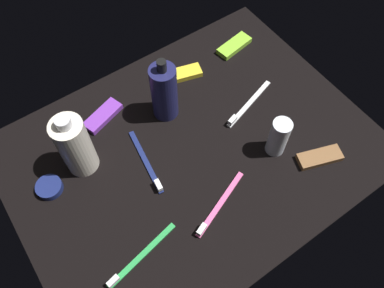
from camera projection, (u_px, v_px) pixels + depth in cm
name	position (u px, v px, depth cm)	size (l,w,h in cm)	color
ground_plane	(192.00, 152.00, 93.54)	(84.00, 64.00, 1.20)	black
lotion_bottle	(164.00, 92.00, 91.95)	(6.31, 6.31, 18.31)	#1D1E4D
bodywash_bottle	(75.00, 146.00, 84.11)	(7.14, 7.14, 18.26)	silver
deodorant_stick	(278.00, 137.00, 88.65)	(4.44, 4.44, 10.67)	silver
toothbrush_white	(247.00, 105.00, 99.00)	(17.59, 6.32, 2.10)	white
toothbrush_green	(138.00, 259.00, 79.44)	(17.90, 4.62, 2.10)	green
toothbrush_pink	(218.00, 207.00, 85.10)	(17.23, 7.58, 2.10)	#E55999
toothbrush_navy	(147.00, 164.00, 90.45)	(3.70, 17.99, 2.10)	navy
snack_bar_purple	(103.00, 116.00, 97.21)	(10.40, 4.00, 1.50)	purple
snack_bar_brown	(320.00, 157.00, 91.22)	(10.40, 4.00, 1.50)	brown
snack_bar_yellow	(182.00, 74.00, 104.08)	(10.40, 4.00, 1.50)	yellow
snack_bar_lime	(234.00, 46.00, 109.34)	(10.40, 4.00, 1.50)	#8CD133
cream_tin_left	(49.00, 187.00, 87.20)	(5.88, 5.88, 1.74)	navy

